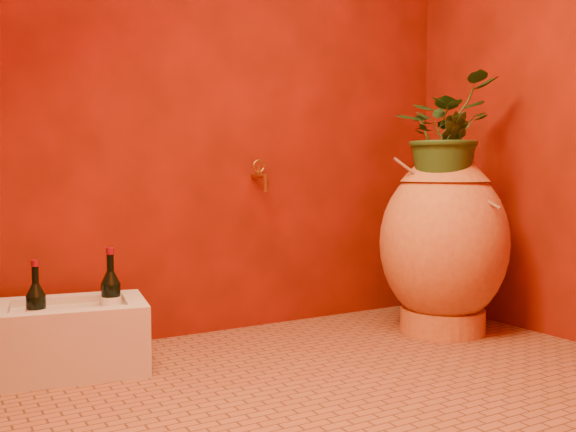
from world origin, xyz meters
TOP-DOWN VIEW (x-y plane):
  - floor at (0.00, 0.00)m, footprint 2.50×2.50m
  - wall_back at (0.00, 1.00)m, footprint 2.50×0.02m
  - amphora at (0.85, 0.43)m, footprint 0.74×0.74m
  - stone_basin at (-0.85, 0.71)m, footprint 0.64×0.49m
  - wine_bottle_a at (-0.98, 0.66)m, footprint 0.08×0.08m
  - wine_bottle_b at (-0.68, 0.71)m, footprint 0.08×0.08m
  - wine_bottle_c at (-0.68, 0.73)m, footprint 0.08×0.08m
  - wall_tap at (0.11, 0.92)m, footprint 0.07×0.14m
  - plant_main at (0.83, 0.41)m, footprint 0.58×0.53m
  - plant_side at (0.79, 0.35)m, footprint 0.25×0.24m

SIDE VIEW (x-z plane):
  - floor at x=0.00m, z-range 0.00..0.00m
  - stone_basin at x=-0.85m, z-range -0.01..0.27m
  - wine_bottle_a at x=-0.98m, z-range 0.10..0.41m
  - wine_bottle_c at x=-0.68m, z-range 0.10..0.43m
  - wine_bottle_b at x=-0.68m, z-range 0.10..0.43m
  - amphora at x=0.85m, z-range 0.00..0.88m
  - wall_tap at x=0.11m, z-range 0.69..0.85m
  - plant_side at x=0.79m, z-range 0.69..1.06m
  - plant_main at x=0.83m, z-range 0.70..1.24m
  - wall_back at x=0.00m, z-range 0.00..2.50m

